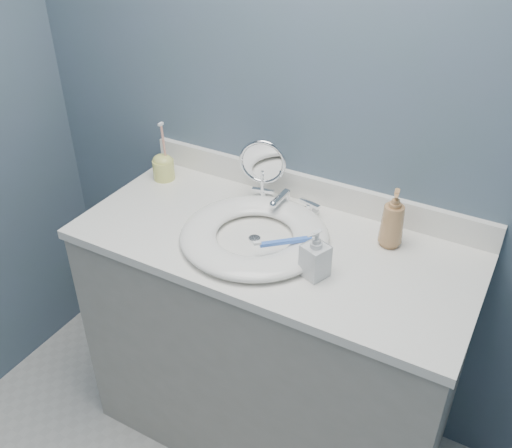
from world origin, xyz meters
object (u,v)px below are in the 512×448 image
Objects in this scene: makeup_mirror at (262,169)px; toothbrush_holder at (163,166)px; soap_bottle_amber at (393,218)px; soap_bottle_clear at (316,253)px.

makeup_mirror is 1.04× the size of toothbrush_holder.
soap_bottle_clear is at bearing -131.29° from soap_bottle_amber.
soap_bottle_amber is at bearing -18.29° from makeup_mirror.
makeup_mirror is 1.55× the size of soap_bottle_clear.
makeup_mirror reaches higher than toothbrush_holder.
toothbrush_holder is at bearing 169.07° from makeup_mirror.
toothbrush_holder is (-0.70, 0.24, -0.02)m from soap_bottle_clear.
soap_bottle_clear is 0.67× the size of toothbrush_holder.
soap_bottle_amber is at bearing -0.04° from toothbrush_holder.
soap_bottle_amber is 1.26× the size of soap_bottle_clear.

